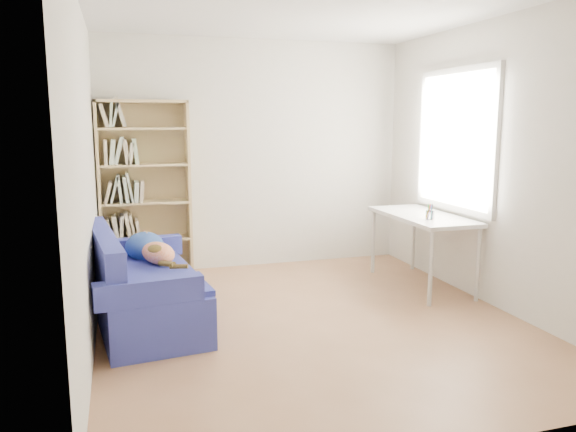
# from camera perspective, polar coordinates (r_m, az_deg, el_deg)

# --- Properties ---
(ground) EXTENTS (4.00, 4.00, 0.00)m
(ground) POSITION_cam_1_polar(r_m,az_deg,el_deg) (4.88, 2.36, -10.61)
(ground) COLOR #906241
(ground) RESTS_ON ground
(room_shell) EXTENTS (3.54, 4.04, 2.62)m
(room_shell) POSITION_cam_1_polar(r_m,az_deg,el_deg) (4.65, 3.52, 8.95)
(room_shell) COLOR silver
(room_shell) RESTS_ON ground
(sofa) EXTENTS (0.96, 1.71, 0.80)m
(sofa) POSITION_cam_1_polar(r_m,az_deg,el_deg) (4.93, -14.65, -6.89)
(sofa) COLOR navy
(sofa) RESTS_ON ground
(bookshelf) EXTENTS (0.95, 0.30, 1.91)m
(bookshelf) POSITION_cam_1_polar(r_m,az_deg,el_deg) (6.22, -14.28, 1.85)
(bookshelf) COLOR tan
(bookshelf) RESTS_ON ground
(desk) EXTENTS (0.60, 1.32, 0.75)m
(desk) POSITION_cam_1_polar(r_m,az_deg,el_deg) (5.88, 13.49, -0.48)
(desk) COLOR white
(desk) RESTS_ON ground
(pen_cup) EXTENTS (0.08, 0.08, 0.16)m
(pen_cup) POSITION_cam_1_polar(r_m,az_deg,el_deg) (5.58, 14.22, 0.26)
(pen_cup) COLOR white
(pen_cup) RESTS_ON desk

